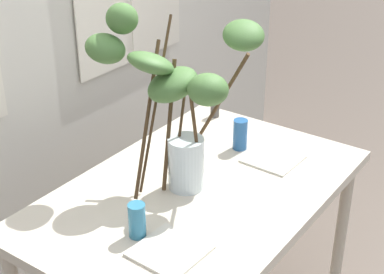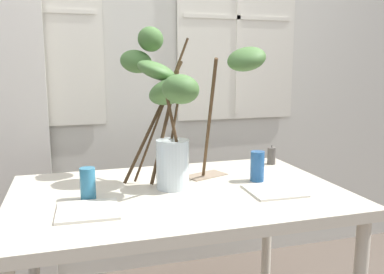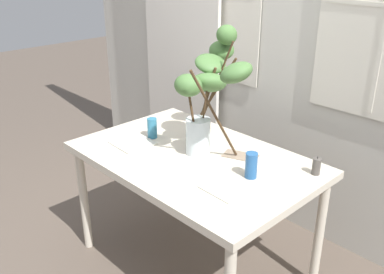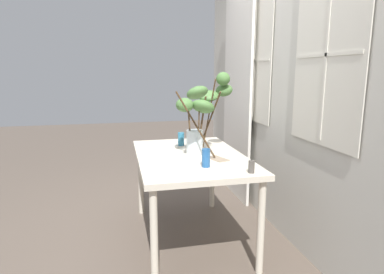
# 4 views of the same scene
# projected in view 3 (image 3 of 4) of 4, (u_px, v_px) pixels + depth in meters

# --- Properties ---
(ground) EXTENTS (14.00, 14.00, 0.00)m
(ground) POSITION_uv_depth(u_px,v_px,m) (194.00, 263.00, 2.75)
(ground) COLOR brown
(back_wall_with_windows) EXTENTS (4.23, 0.14, 2.99)m
(back_wall_with_windows) POSITION_uv_depth(u_px,v_px,m) (296.00, 8.00, 2.71)
(back_wall_with_windows) COLOR beige
(back_wall_with_windows) RESTS_ON ground
(curtain_sheer_side) EXTENTS (0.82, 0.03, 2.42)m
(curtain_sheer_side) POSITION_uv_depth(u_px,v_px,m) (181.00, 37.00, 3.37)
(curtain_sheer_side) COLOR silver
(curtain_sheer_side) RESTS_ON ground
(dining_table) EXTENTS (1.37, 0.89, 0.77)m
(dining_table) POSITION_uv_depth(u_px,v_px,m) (194.00, 167.00, 2.47)
(dining_table) COLOR beige
(dining_table) RESTS_ON ground
(vase_with_branches) EXTENTS (0.60, 0.58, 0.71)m
(vase_with_branches) POSITION_uv_depth(u_px,v_px,m) (209.00, 87.00, 2.35)
(vase_with_branches) COLOR silver
(vase_with_branches) RESTS_ON dining_table
(drinking_glass_blue_left) EXTENTS (0.06, 0.06, 0.13)m
(drinking_glass_blue_left) POSITION_uv_depth(u_px,v_px,m) (152.00, 128.00, 2.65)
(drinking_glass_blue_left) COLOR teal
(drinking_glass_blue_left) RESTS_ON dining_table
(drinking_glass_blue_right) EXTENTS (0.06, 0.06, 0.14)m
(drinking_glass_blue_right) POSITION_uv_depth(u_px,v_px,m) (251.00, 165.00, 2.19)
(drinking_glass_blue_right) COLOR #235693
(drinking_glass_blue_right) RESTS_ON dining_table
(plate_square_left) EXTENTS (0.23, 0.23, 0.01)m
(plate_square_left) POSITION_uv_depth(u_px,v_px,m) (133.00, 143.00, 2.59)
(plate_square_left) COLOR silver
(plate_square_left) RESTS_ON dining_table
(plate_square_right) EXTENTS (0.22, 0.22, 0.01)m
(plate_square_right) POSITION_uv_depth(u_px,v_px,m) (228.00, 188.00, 2.11)
(plate_square_right) COLOR silver
(plate_square_right) RESTS_ON dining_table
(napkin_folded) EXTENTS (0.22, 0.17, 0.00)m
(napkin_folded) POSITION_uv_depth(u_px,v_px,m) (241.00, 156.00, 2.44)
(napkin_folded) COLOR gray
(napkin_folded) RESTS_ON dining_table
(pillar_candle) EXTENTS (0.04, 0.04, 0.10)m
(pillar_candle) POSITION_uv_depth(u_px,v_px,m) (316.00, 166.00, 2.23)
(pillar_candle) COLOR #514C47
(pillar_candle) RESTS_ON dining_table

